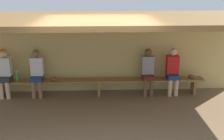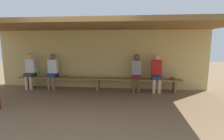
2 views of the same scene
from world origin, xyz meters
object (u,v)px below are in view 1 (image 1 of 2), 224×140
at_px(player_shirtless_tan, 173,70).
at_px(water_bottle_blue, 17,76).
at_px(player_leftmost, 5,71).
at_px(bench, 99,82).
at_px(baseball_glove_worn, 192,76).
at_px(player_near_post, 148,70).
at_px(player_rightmost, 37,71).
at_px(baseball_glove_dark_brown, 54,79).

xyz_separation_m(player_shirtless_tan, water_bottle_blue, (-4.39, -0.01, -0.13)).
height_order(player_shirtless_tan, player_leftmost, player_leftmost).
bearing_deg(player_shirtless_tan, bench, -179.92).
bearing_deg(baseball_glove_worn, bench, -107.82).
bearing_deg(water_bottle_blue, bench, 0.13).
relative_size(player_shirtless_tan, player_near_post, 1.00).
xyz_separation_m(player_shirtless_tan, player_rightmost, (-3.83, 0.00, 0.00)).
relative_size(player_shirtless_tan, player_rightmost, 1.00).
bearing_deg(player_leftmost, baseball_glove_dark_brown, -1.55).
bearing_deg(player_shirtless_tan, player_leftmost, 179.99).
distance_m(player_leftmost, water_bottle_blue, 0.36).
distance_m(bench, baseball_glove_dark_brown, 1.25).
relative_size(player_rightmost, water_bottle_blue, 4.76).
relative_size(player_near_post, baseball_glove_dark_brown, 5.56).
bearing_deg(bench, player_shirtless_tan, 0.08).
distance_m(player_leftmost, baseball_glove_worn, 5.29).
distance_m(player_leftmost, player_rightmost, 0.89).
height_order(player_rightmost, baseball_glove_dark_brown, player_rightmost).
height_order(bench, player_near_post, player_near_post).
height_order(player_shirtless_tan, baseball_glove_dark_brown, player_shirtless_tan).
bearing_deg(player_rightmost, player_shirtless_tan, 0.00).
bearing_deg(baseball_glove_dark_brown, player_shirtless_tan, 94.53).
relative_size(bench, player_shirtless_tan, 4.49).
xyz_separation_m(player_shirtless_tan, baseball_glove_dark_brown, (-3.35, -0.04, -0.22)).
bearing_deg(bench, player_near_post, 0.13).
bearing_deg(baseball_glove_dark_brown, bench, 95.43).
height_order(player_shirtless_tan, baseball_glove_worn, player_shirtless_tan).
bearing_deg(player_near_post, bench, -179.87).
relative_size(bench, player_leftmost, 4.46).
height_order(player_rightmost, player_near_post, same).
relative_size(player_leftmost, baseball_glove_dark_brown, 5.60).
xyz_separation_m(player_leftmost, baseball_glove_dark_brown, (1.36, -0.04, -0.24)).
distance_m(player_leftmost, player_near_post, 4.00).
height_order(water_bottle_blue, baseball_glove_worn, water_bottle_blue).
height_order(player_shirtless_tan, water_bottle_blue, player_shirtless_tan).
relative_size(player_leftmost, player_rightmost, 1.01).
relative_size(player_leftmost, player_near_post, 1.01).
xyz_separation_m(player_near_post, water_bottle_blue, (-3.68, -0.01, -0.13)).
bearing_deg(baseball_glove_worn, baseball_glove_dark_brown, -107.50).
xyz_separation_m(player_leftmost, water_bottle_blue, (0.32, -0.01, -0.15)).
distance_m(player_shirtless_tan, player_near_post, 0.71).
xyz_separation_m(bench, player_leftmost, (-2.61, 0.00, 0.36)).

